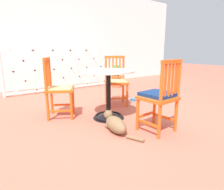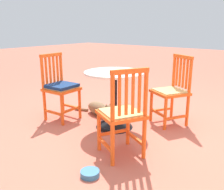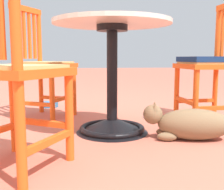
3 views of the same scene
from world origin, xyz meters
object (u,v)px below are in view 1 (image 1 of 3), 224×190
Objects in this scene: orange_chair_by_planter at (116,82)px; tabby_cat at (115,124)px; terracotta_planter at (117,75)px; pet_water_bowl at (134,99)px; cafe_table at (108,100)px; orange_chair_at_corner at (159,97)px; orange_chair_tucked_in at (58,89)px.

orange_chair_by_planter is 1.22× the size of tabby_cat.
pet_water_bowl is (-0.60, -1.40, -0.30)m from terracotta_planter.
terracotta_planter is at bearing 49.93° from cafe_table.
cafe_table is 1.02× the size of tabby_cat.
pet_water_bowl is at bearing 0.73° from orange_chair_by_planter.
orange_chair_at_corner reaches higher than pet_water_bowl.
orange_chair_at_corner is 1.47× the size of terracotta_planter.
orange_chair_at_corner is 3.04m from terracotta_planter.
orange_chair_tucked_in reaches higher than pet_water_bowl.
cafe_table is at bearing -40.67° from orange_chair_tucked_in.
orange_chair_tucked_in is (-0.81, 1.27, -0.01)m from orange_chair_at_corner.
orange_chair_at_corner reaches higher than cafe_table.
orange_chair_at_corner is at bearing -117.36° from terracotta_planter.
orange_chair_tucked_in is at bearing 122.38° from orange_chair_at_corner.
pet_water_bowl is (0.79, 1.30, -0.42)m from orange_chair_at_corner.
tabby_cat is at bearing -68.57° from orange_chair_tucked_in.
tabby_cat reaches higher than pet_water_bowl.
orange_chair_at_corner is at bearing -37.06° from tabby_cat.
orange_chair_by_planter and orange_chair_tucked_in have the same top height.
terracotta_planter is at bearing 52.26° from tabby_cat.
pet_water_bowl is at bearing 58.69° from orange_chair_at_corner.
orange_chair_at_corner is 1.00× the size of orange_chair_tucked_in.
cafe_table is 0.83× the size of orange_chair_by_planter.
tabby_cat is at bearing 142.94° from orange_chair_at_corner.
orange_chair_tucked_in is (-1.12, -0.02, 0.00)m from orange_chair_by_planter.
cafe_table is 4.47× the size of pet_water_bowl.
orange_chair_by_planter is 5.36× the size of pet_water_bowl.
orange_chair_by_planter is at bearing 44.23° from cafe_table.
pet_water_bowl is (1.60, 0.03, -0.41)m from orange_chair_tucked_in.
orange_chair_by_planter is (0.54, 0.53, 0.15)m from cafe_table.
tabby_cat is 3.01m from terracotta_planter.
cafe_table reaches higher than pet_water_bowl.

